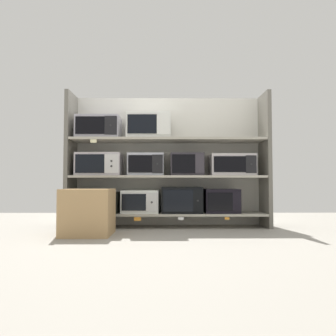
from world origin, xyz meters
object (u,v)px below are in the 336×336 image
(microwave_4, at_px, (99,164))
(microwave_6, at_px, (187,165))
(microwave_1, at_px, (140,201))
(microwave_2, at_px, (182,200))
(microwave_7, at_px, (232,165))
(microwave_3, at_px, (221,201))
(microwave_9, at_px, (149,126))
(microwave_0, at_px, (98,202))
(microwave_5, at_px, (146,165))
(microwave_8, at_px, (99,128))
(shipping_carton, at_px, (88,212))

(microwave_4, bearing_deg, microwave_6, -0.00)
(microwave_1, distance_m, microwave_2, 0.54)
(microwave_7, bearing_deg, microwave_3, 180.00)
(microwave_1, bearing_deg, microwave_4, -179.96)
(microwave_4, distance_m, microwave_9, 0.82)
(microwave_0, xyz_separation_m, microwave_5, (0.62, -0.00, 0.49))
(microwave_1, height_order, microwave_5, microwave_5)
(microwave_4, distance_m, microwave_8, 0.48)
(microwave_2, relative_size, microwave_4, 0.91)
(microwave_1, bearing_deg, microwave_2, -0.05)
(microwave_7, xyz_separation_m, microwave_8, (-1.74, -0.00, 0.49))
(shipping_carton, bearing_deg, microwave_4, 91.28)
(microwave_3, relative_size, shipping_carton, 0.84)
(microwave_7, xyz_separation_m, microwave_9, (-1.08, 0.00, 0.51))
(microwave_2, bearing_deg, microwave_1, 179.95)
(microwave_1, relative_size, microwave_5, 1.03)
(microwave_0, bearing_deg, microwave_6, -0.02)
(microwave_2, bearing_deg, microwave_7, 0.04)
(microwave_1, height_order, microwave_6, microwave_6)
(microwave_4, bearing_deg, microwave_7, 0.01)
(microwave_4, bearing_deg, microwave_9, 0.03)
(microwave_4, height_order, microwave_7, microwave_4)
(microwave_1, xyz_separation_m, microwave_8, (-0.55, -0.00, 0.96))
(microwave_7, bearing_deg, microwave_5, -179.99)
(microwave_4, bearing_deg, microwave_1, 0.04)
(microwave_6, height_order, microwave_7, microwave_6)
(microwave_3, relative_size, microwave_4, 0.76)
(microwave_7, distance_m, microwave_8, 1.81)
(microwave_3, bearing_deg, microwave_6, -179.95)
(microwave_0, bearing_deg, microwave_8, -7.84)
(microwave_3, relative_size, microwave_8, 0.79)
(microwave_2, relative_size, microwave_5, 1.13)
(microwave_0, distance_m, microwave_3, 1.61)
(microwave_2, bearing_deg, microwave_5, 179.97)
(microwave_1, xyz_separation_m, microwave_3, (1.06, -0.00, 0.01))
(microwave_6, bearing_deg, microwave_5, 179.98)
(microwave_5, bearing_deg, microwave_0, 179.98)
(microwave_5, xyz_separation_m, microwave_7, (1.12, 0.00, -0.01))
(microwave_5, distance_m, microwave_6, 0.53)
(microwave_2, distance_m, microwave_8, 1.44)
(microwave_6, bearing_deg, microwave_3, 0.05)
(microwave_9, bearing_deg, shipping_carton, -134.65)
(microwave_7, relative_size, microwave_9, 1.00)
(microwave_7, bearing_deg, microwave_9, 180.00)
(microwave_1, distance_m, microwave_5, 0.49)
(microwave_4, height_order, microwave_8, microwave_8)
(microwave_5, distance_m, shipping_carton, 1.04)
(microwave_0, distance_m, microwave_7, 1.81)
(microwave_8, bearing_deg, microwave_5, -0.00)
(microwave_6, distance_m, shipping_carton, 1.41)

